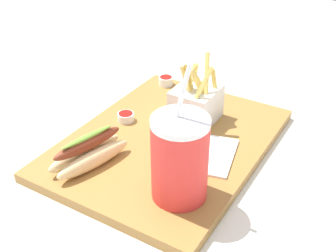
% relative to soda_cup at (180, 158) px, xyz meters
% --- Properties ---
extents(ground_plane, '(2.40, 2.40, 0.02)m').
position_rel_soda_cup_xyz_m(ground_plane, '(0.13, 0.10, -0.10)').
color(ground_plane, silver).
extents(food_tray, '(0.47, 0.35, 0.02)m').
position_rel_soda_cup_xyz_m(food_tray, '(0.13, 0.10, -0.08)').
color(food_tray, olive).
rests_on(food_tray, ground_plane).
extents(soda_cup, '(0.09, 0.09, 0.24)m').
position_rel_soda_cup_xyz_m(soda_cup, '(0.00, 0.00, 0.00)').
color(soda_cup, red).
rests_on(soda_cup, food_tray).
extents(fries_basket, '(0.10, 0.08, 0.15)m').
position_rel_soda_cup_xyz_m(fries_basket, '(0.22, 0.09, -0.03)').
color(fries_basket, white).
rests_on(fries_basket, food_tray).
extents(hot_dog_1, '(0.16, 0.09, 0.06)m').
position_rel_soda_cup_xyz_m(hot_dog_1, '(-0.01, 0.18, -0.05)').
color(hot_dog_1, '#E5C689').
rests_on(hot_dog_1, food_tray).
extents(ketchup_cup_1, '(0.03, 0.03, 0.02)m').
position_rel_soda_cup_xyz_m(ketchup_cup_1, '(0.33, 0.22, -0.06)').
color(ketchup_cup_1, white).
rests_on(ketchup_cup_1, food_tray).
extents(ketchup_cup_2, '(0.03, 0.03, 0.02)m').
position_rel_soda_cup_xyz_m(ketchup_cup_2, '(0.14, 0.21, -0.06)').
color(ketchup_cup_2, white).
rests_on(ketchup_cup_2, food_tray).
extents(napkin_stack, '(0.14, 0.13, 0.00)m').
position_rel_soda_cup_xyz_m(napkin_stack, '(0.12, 0.01, -0.07)').
color(napkin_stack, white).
rests_on(napkin_stack, food_tray).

